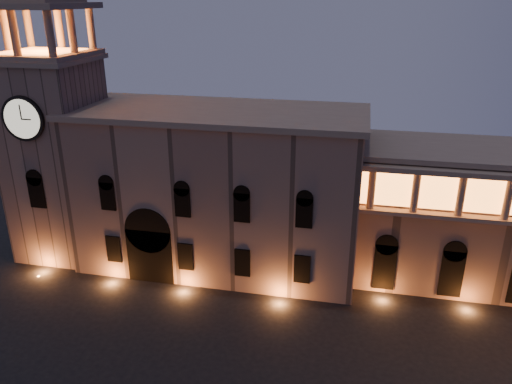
{
  "coord_description": "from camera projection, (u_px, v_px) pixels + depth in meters",
  "views": [
    {
      "loc": [
        12.49,
        -26.68,
        28.44
      ],
      "look_at": [
        3.37,
        16.0,
        11.22
      ],
      "focal_mm": 35.0,
      "sensor_mm": 36.0,
      "label": 1
    }
  ],
  "objects": [
    {
      "name": "government_building",
      "position": [
        218.0,
        190.0,
        54.27
      ],
      "size": [
        30.8,
        12.8,
        17.6
      ],
      "color": "#896B59",
      "rests_on": "ground"
    },
    {
      "name": "clock_tower",
      "position": [
        56.0,
        149.0,
        55.61
      ],
      "size": [
        9.8,
        9.8,
        32.4
      ],
      "color": "#896B59",
      "rests_on": "ground"
    }
  ]
}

